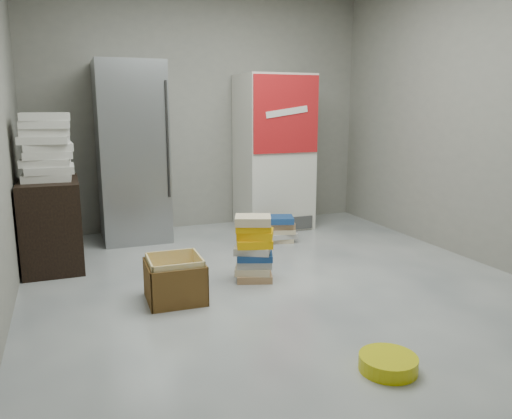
{
  "coord_description": "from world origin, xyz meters",
  "views": [
    {
      "loc": [
        -1.57,
        -3.35,
        1.44
      ],
      "look_at": [
        -0.02,
        0.7,
        0.54
      ],
      "focal_mm": 35.0,
      "sensor_mm": 36.0,
      "label": 1
    }
  ],
  "objects_px": {
    "steel_fridge": "(132,153)",
    "wood_shelf": "(52,224)",
    "coke_cooler": "(274,152)",
    "phonebook_stack_main": "(254,248)",
    "cardboard_box": "(175,282)"
  },
  "relations": [
    {
      "from": "cardboard_box",
      "to": "coke_cooler",
      "type": "bearing_deg",
      "value": 51.51
    },
    {
      "from": "cardboard_box",
      "to": "steel_fridge",
      "type": "bearing_deg",
      "value": 92.42
    },
    {
      "from": "coke_cooler",
      "to": "steel_fridge",
      "type": "bearing_deg",
      "value": 179.82
    },
    {
      "from": "steel_fridge",
      "to": "coke_cooler",
      "type": "xyz_separation_m",
      "value": [
        1.65,
        -0.01,
        -0.05
      ]
    },
    {
      "from": "wood_shelf",
      "to": "phonebook_stack_main",
      "type": "relative_size",
      "value": 1.45
    },
    {
      "from": "steel_fridge",
      "to": "phonebook_stack_main",
      "type": "xyz_separation_m",
      "value": [
        0.75,
        -1.73,
        -0.67
      ]
    },
    {
      "from": "wood_shelf",
      "to": "cardboard_box",
      "type": "height_order",
      "value": "wood_shelf"
    },
    {
      "from": "steel_fridge",
      "to": "coke_cooler",
      "type": "distance_m",
      "value": 1.65
    },
    {
      "from": "coke_cooler",
      "to": "phonebook_stack_main",
      "type": "relative_size",
      "value": 3.25
    },
    {
      "from": "phonebook_stack_main",
      "to": "cardboard_box",
      "type": "height_order",
      "value": "phonebook_stack_main"
    },
    {
      "from": "steel_fridge",
      "to": "cardboard_box",
      "type": "relative_size",
      "value": 4.41
    },
    {
      "from": "coke_cooler",
      "to": "cardboard_box",
      "type": "relative_size",
      "value": 4.18
    },
    {
      "from": "wood_shelf",
      "to": "phonebook_stack_main",
      "type": "bearing_deg",
      "value": -32.34
    },
    {
      "from": "steel_fridge",
      "to": "wood_shelf",
      "type": "distance_m",
      "value": 1.23
    },
    {
      "from": "coke_cooler",
      "to": "wood_shelf",
      "type": "xyz_separation_m",
      "value": [
        -2.48,
        -0.72,
        -0.5
      ]
    }
  ]
}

